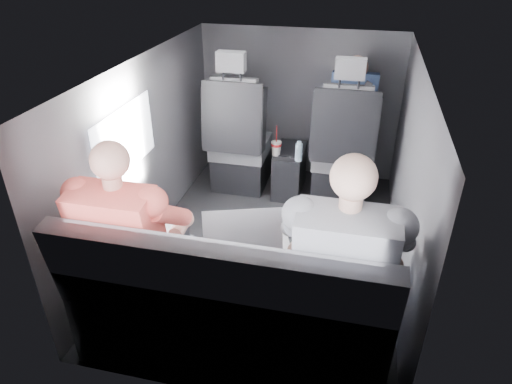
% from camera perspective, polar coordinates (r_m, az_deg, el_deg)
% --- Properties ---
extents(floor, '(2.60, 2.60, 0.00)m').
position_cam_1_polar(floor, '(3.44, 1.63, -6.76)').
color(floor, black).
rests_on(floor, ground).
extents(ceiling, '(2.60, 2.60, 0.00)m').
position_cam_1_polar(ceiling, '(2.86, 2.03, 15.60)').
color(ceiling, '#B2B2AD').
rests_on(ceiling, panel_back).
extents(panel_left, '(0.02, 2.60, 1.35)m').
position_cam_1_polar(panel_left, '(3.37, -13.43, 4.82)').
color(panel_left, '#56565B').
rests_on(panel_left, floor).
extents(panel_right, '(0.02, 2.60, 1.35)m').
position_cam_1_polar(panel_right, '(3.07, 18.52, 1.51)').
color(panel_right, '#56565B').
rests_on(panel_right, floor).
extents(panel_front, '(1.80, 0.02, 1.35)m').
position_cam_1_polar(panel_front, '(4.28, 5.37, 10.86)').
color(panel_front, '#56565B').
rests_on(panel_front, floor).
extents(panel_back, '(1.80, 0.02, 1.35)m').
position_cam_1_polar(panel_back, '(2.04, -5.72, -12.52)').
color(panel_back, '#56565B').
rests_on(panel_back, floor).
extents(side_window, '(0.02, 0.75, 0.42)m').
position_cam_1_polar(side_window, '(3.03, -15.96, 6.30)').
color(side_window, white).
rests_on(side_window, panel_left).
extents(seatbelt, '(0.35, 0.11, 0.59)m').
position_cam_1_polar(seatbelt, '(3.61, 11.12, 8.95)').
color(seatbelt, black).
rests_on(seatbelt, front_seat_right).
extents(front_seat_left, '(0.52, 0.58, 1.26)m').
position_cam_1_polar(front_seat_left, '(4.04, -2.13, 5.64)').
color(front_seat_left, black).
rests_on(front_seat_left, floor).
extents(front_seat_right, '(0.52, 0.58, 1.26)m').
position_cam_1_polar(front_seat_right, '(3.92, 10.71, 4.33)').
color(front_seat_right, black).
rests_on(front_seat_right, floor).
extents(center_console, '(0.24, 0.48, 0.41)m').
position_cam_1_polar(center_console, '(4.08, 4.19, 2.70)').
color(center_console, black).
rests_on(center_console, floor).
extents(rear_bench, '(1.60, 0.57, 0.92)m').
position_cam_1_polar(rear_bench, '(2.46, -3.50, -15.27)').
color(rear_bench, '#55555A').
rests_on(rear_bench, floor).
extents(soda_cup, '(0.09, 0.09, 0.27)m').
position_cam_1_polar(soda_cup, '(3.87, 2.55, 5.55)').
color(soda_cup, white).
rests_on(soda_cup, center_console).
extents(water_bottle, '(0.06, 0.06, 0.17)m').
position_cam_1_polar(water_bottle, '(3.78, 5.36, 5.03)').
color(water_bottle, '#A2C8DB').
rests_on(water_bottle, center_console).
extents(laptop_white, '(0.38, 0.37, 0.26)m').
position_cam_1_polar(laptop_white, '(2.60, -14.06, -4.15)').
color(laptop_white, white).
rests_on(laptop_white, passenger_rear_left).
extents(laptop_silver, '(0.47, 0.47, 0.28)m').
position_cam_1_polar(laptop_silver, '(2.42, -0.93, -5.72)').
color(laptop_silver, silver).
rests_on(laptop_silver, rear_bench).
extents(laptop_black, '(0.37, 0.39, 0.22)m').
position_cam_1_polar(laptop_black, '(2.39, 11.70, -7.32)').
color(laptop_black, black).
rests_on(laptop_black, passenger_rear_right).
extents(passenger_rear_left, '(0.52, 0.63, 1.24)m').
position_cam_1_polar(passenger_rear_left, '(2.48, -14.86, -5.94)').
color(passenger_rear_left, '#39393E').
rests_on(passenger_rear_left, rear_bench).
extents(passenger_rear_right, '(0.55, 0.66, 1.29)m').
position_cam_1_polar(passenger_rear_right, '(2.23, 10.78, -9.34)').
color(passenger_rear_right, '#31496E').
rests_on(passenger_rear_right, rear_bench).
extents(passenger_front_right, '(0.38, 0.38, 0.75)m').
position_cam_1_polar(passenger_front_right, '(4.03, 11.93, 10.22)').
color(passenger_front_right, '#31496E').
rests_on(passenger_front_right, front_seat_right).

